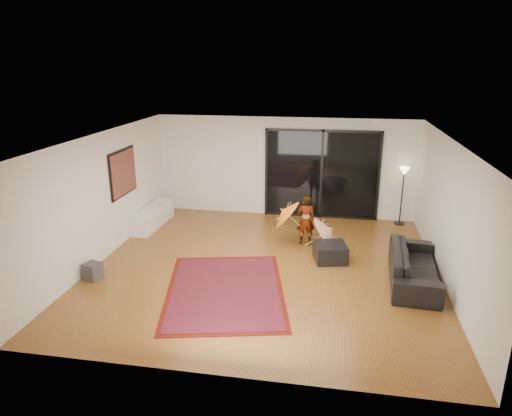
% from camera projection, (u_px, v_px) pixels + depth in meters
% --- Properties ---
extents(floor, '(7.00, 7.00, 0.00)m').
position_uv_depth(floor, '(265.00, 267.00, 9.51)').
color(floor, '#99662A').
rests_on(floor, ground).
extents(ceiling, '(7.00, 7.00, 0.00)m').
position_uv_depth(ceiling, '(265.00, 138.00, 8.68)').
color(ceiling, white).
rests_on(ceiling, wall_back).
extents(wall_back, '(7.00, 0.00, 7.00)m').
position_uv_depth(wall_back, '(285.00, 167.00, 12.38)').
color(wall_back, silver).
rests_on(wall_back, floor).
extents(wall_front, '(7.00, 0.00, 7.00)m').
position_uv_depth(wall_front, '(223.00, 288.00, 5.82)').
color(wall_front, silver).
rests_on(wall_front, floor).
extents(wall_left, '(0.00, 7.00, 7.00)m').
position_uv_depth(wall_left, '(102.00, 197.00, 9.67)').
color(wall_left, silver).
rests_on(wall_left, floor).
extents(wall_right, '(0.00, 7.00, 7.00)m').
position_uv_depth(wall_right, '(450.00, 215.00, 8.53)').
color(wall_right, silver).
rests_on(wall_right, floor).
extents(sliding_door, '(3.06, 0.07, 2.40)m').
position_uv_depth(sliding_door, '(321.00, 174.00, 12.23)').
color(sliding_door, black).
rests_on(sliding_door, wall_back).
extents(painting, '(0.04, 1.28, 1.08)m').
position_uv_depth(painting, '(123.00, 173.00, 10.51)').
color(painting, black).
rests_on(painting, wall_left).
extents(media_console, '(0.50, 1.79, 0.49)m').
position_uv_depth(media_console, '(153.00, 217.00, 11.84)').
color(media_console, white).
rests_on(media_console, floor).
extents(speaker, '(0.36, 0.36, 0.33)m').
position_uv_depth(speaker, '(93.00, 271.00, 8.96)').
color(speaker, '#424244').
rests_on(speaker, floor).
extents(persian_rug, '(2.76, 3.41, 0.02)m').
position_uv_depth(persian_rug, '(225.00, 290.00, 8.55)').
color(persian_rug, '#540F07').
rests_on(persian_rug, floor).
extents(sofa, '(1.04, 2.29, 0.65)m').
position_uv_depth(sofa, '(414.00, 266.00, 8.83)').
color(sofa, black).
rests_on(sofa, floor).
extents(ottoman, '(0.79, 0.79, 0.38)m').
position_uv_depth(ottoman, '(330.00, 252.00, 9.79)').
color(ottoman, black).
rests_on(ottoman, floor).
extents(floor_lamp, '(0.26, 0.26, 1.53)m').
position_uv_depth(floor_lamp, '(404.00, 180.00, 11.68)').
color(floor_lamp, black).
rests_on(floor_lamp, floor).
extents(child, '(0.47, 0.36, 1.17)m').
position_uv_depth(child, '(306.00, 220.00, 10.56)').
color(child, '#999999').
rests_on(child, floor).
extents(parasol_orange, '(0.64, 0.80, 0.86)m').
position_uv_depth(parasol_orange, '(282.00, 214.00, 10.56)').
color(parasol_orange, orange).
rests_on(parasol_orange, child).
extents(parasol_white, '(0.67, 0.84, 0.94)m').
position_uv_depth(parasol_white, '(331.00, 227.00, 10.35)').
color(parasol_white, silver).
rests_on(parasol_white, floor).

